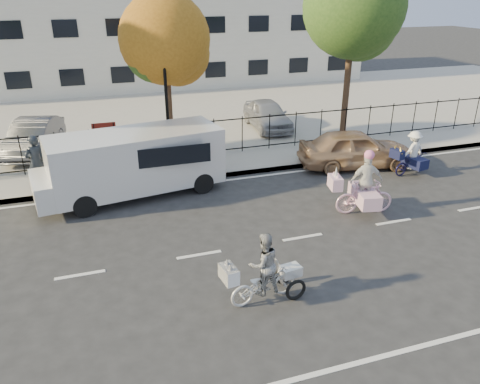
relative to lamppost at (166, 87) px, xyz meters
name	(u,v)px	position (x,y,z in m)	size (l,w,h in m)	color
ground	(199,255)	(-0.50, -6.80, -3.11)	(120.00, 120.00, 0.00)	#333334
road_markings	(199,255)	(-0.50, -6.80, -3.11)	(60.00, 9.52, 0.01)	silver
curb	(166,182)	(-0.50, -1.75, -3.04)	(60.00, 0.10, 0.15)	#A8A399
sidewalk	(161,172)	(-0.50, -0.70, -3.04)	(60.00, 2.20, 0.15)	#A8A399
parking_lot	(134,115)	(-0.50, 8.20, -3.04)	(60.00, 15.60, 0.15)	#A8A399
iron_fence	(155,142)	(-0.50, 0.40, -2.21)	(58.00, 0.06, 1.50)	black
building	(114,40)	(-0.50, 18.20, -0.11)	(34.00, 10.00, 6.00)	silver
lamppost	(166,87)	(0.00, 0.00, 0.00)	(0.36, 0.36, 4.33)	black
street_sign	(105,137)	(-2.35, 0.00, -1.70)	(0.85, 0.06, 1.80)	black
zebra_trike	(264,275)	(0.43, -9.11, -2.46)	(1.97, 0.89, 1.68)	white
unicorn_bike	(364,191)	(4.91, -5.96, -2.35)	(2.09, 1.49, 2.07)	#FCC0D8
bull_bike	(412,157)	(8.42, -3.61, -2.45)	(1.83, 1.27, 1.65)	#110F34
white_van	(133,161)	(-1.60, -2.30, -1.92)	(6.35, 2.90, 2.16)	white
gold_sedan	(355,149)	(6.81, -2.30, -2.37)	(1.75, 4.34, 1.48)	tan
pedestrian	(36,162)	(-4.69, -1.09, -2.03)	(0.68, 0.45, 1.87)	black
lot_car_c	(34,137)	(-5.08, 2.91, -2.28)	(1.45, 4.15, 1.37)	#52535A
lot_car_d	(267,114)	(5.35, 3.31, -2.29)	(1.59, 3.95, 1.34)	#9E9FA5
tree_mid	(168,43)	(0.44, 1.46, 1.35)	(3.52, 3.48, 6.39)	#442D1D
tree_east	(356,12)	(8.36, 1.17, 2.39)	(4.29, 4.29, 7.86)	#442D1D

